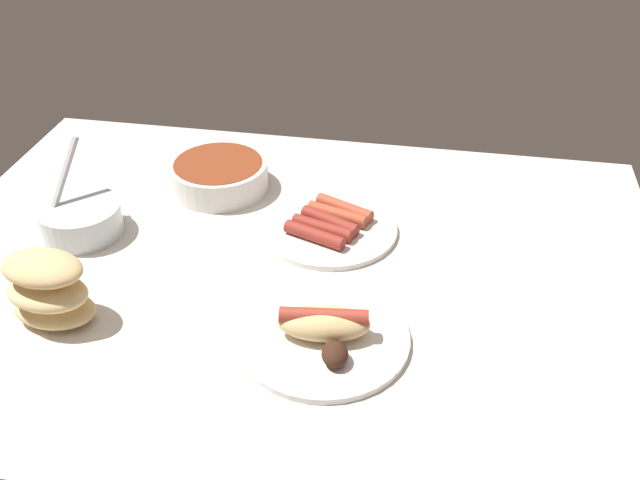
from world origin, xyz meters
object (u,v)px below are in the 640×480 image
at_px(plate_sausages, 330,226).
at_px(bowl_chili, 219,174).
at_px(bread_stack, 48,290).
at_px(bowl_coleslaw, 81,218).
at_px(plate_hotdog_assembled, 324,332).

distance_m(plate_sausages, bowl_chili, 0.25).
bearing_deg(bread_stack, plate_sausages, -140.09).
height_order(plate_sausages, bowl_chili, bowl_chili).
bearing_deg(plate_sausages, bread_stack, 39.91).
distance_m(bowl_chili, bowl_coleslaw, 0.26).
xyz_separation_m(plate_hotdog_assembled, plate_sausages, (0.04, -0.27, -0.01)).
distance_m(bread_stack, bowl_chili, 0.42).
height_order(plate_hotdog_assembled, bowl_coleslaw, bowl_coleslaw).
distance_m(plate_hotdog_assembled, bowl_chili, 0.46).
bearing_deg(bowl_chili, bread_stack, 72.54).
bearing_deg(bowl_chili, bowl_coleslaw, 44.98).
bearing_deg(plate_hotdog_assembled, bowl_chili, -55.00).
height_order(bread_stack, plate_hotdog_assembled, bread_stack).
xyz_separation_m(bread_stack, bowl_coleslaw, (0.06, -0.22, -0.02)).
bearing_deg(bowl_chili, plate_hotdog_assembled, 125.00).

